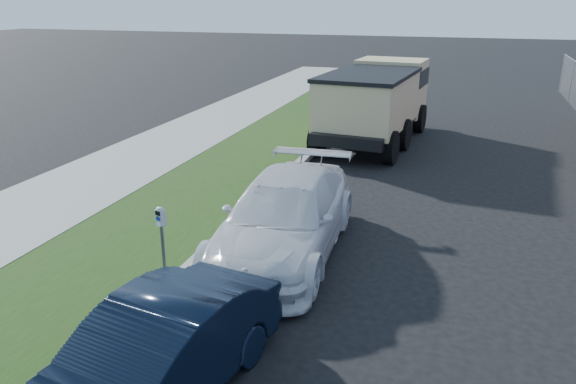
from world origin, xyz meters
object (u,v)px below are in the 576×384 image
(navy_sedan, at_px, (153,360))
(white_wagon, at_px, (285,217))
(dump_truck, at_px, (377,99))
(parking_meter, at_px, (161,226))

(navy_sedan, bearing_deg, white_wagon, 97.33)
(white_wagon, relative_size, navy_sedan, 1.29)
(white_wagon, bearing_deg, dump_truck, 86.11)
(parking_meter, distance_m, navy_sedan, 3.10)
(white_wagon, xyz_separation_m, dump_truck, (0.21, 8.95, 0.66))
(white_wagon, height_order, navy_sedan, white_wagon)
(parking_meter, bearing_deg, dump_truck, 97.64)
(parking_meter, distance_m, dump_truck, 10.73)
(white_wagon, xyz_separation_m, navy_sedan, (-0.16, -4.35, -0.08))
(dump_truck, bearing_deg, white_wagon, -85.69)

